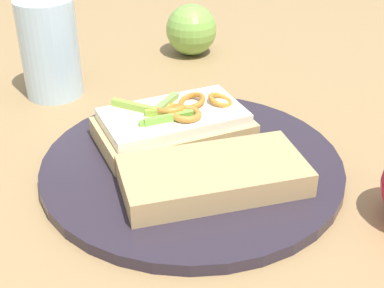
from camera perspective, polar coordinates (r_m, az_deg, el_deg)
The scene contains 6 objects.
ground_plane at distance 0.58m, azimuth -0.00°, elevation -2.74°, with size 2.00×2.00×0.00m, color olive.
plate at distance 0.58m, azimuth -0.00°, elevation -2.23°, with size 0.31×0.31×0.01m, color #28212C.
sandwich at distance 0.60m, azimuth -1.89°, elevation 2.03°, with size 0.19×0.15×0.05m.
bread_slice_side at distance 0.53m, azimuth 2.21°, elevation -3.25°, with size 0.18×0.09×0.02m, color tan.
apple_0 at distance 0.86m, azimuth -0.07°, elevation 11.74°, with size 0.08×0.08×0.08m, color #79A945.
drinking_glass at distance 0.74m, azimuth -14.46°, elevation 9.55°, with size 0.07×0.07×0.13m, color silver.
Camera 1 is at (-0.34, -0.34, 0.32)m, focal length 51.63 mm.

